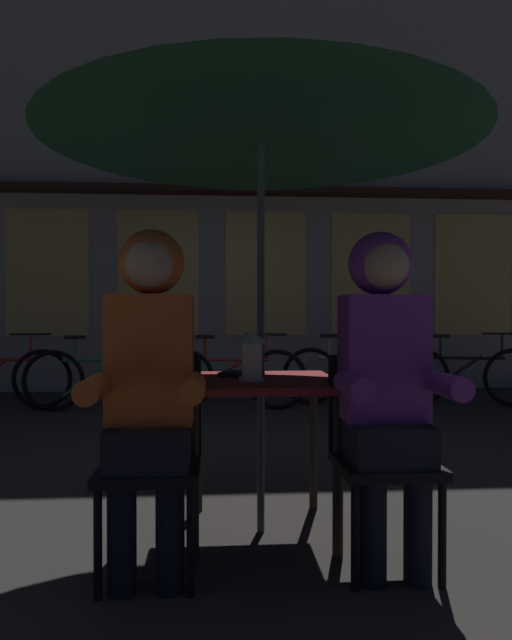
# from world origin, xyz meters

# --- Properties ---
(ground_plane) EXTENTS (60.00, 60.00, 0.00)m
(ground_plane) POSITION_xyz_m (0.00, 0.00, 0.00)
(ground_plane) COLOR #2D2B28
(cafe_table) EXTENTS (0.72, 0.72, 0.74)m
(cafe_table) POSITION_xyz_m (0.00, 0.00, 0.64)
(cafe_table) COLOR maroon
(cafe_table) RESTS_ON ground_plane
(patio_umbrella) EXTENTS (2.10, 2.10, 2.31)m
(patio_umbrella) POSITION_xyz_m (0.00, 0.00, 2.06)
(patio_umbrella) COLOR #4C4C51
(patio_umbrella) RESTS_ON ground_plane
(lantern) EXTENTS (0.11, 0.11, 0.23)m
(lantern) POSITION_xyz_m (-0.05, -0.09, 0.86)
(lantern) COLOR white
(lantern) RESTS_ON cafe_table
(chair_left) EXTENTS (0.40, 0.40, 0.87)m
(chair_left) POSITION_xyz_m (-0.48, -0.37, 0.49)
(chair_left) COLOR black
(chair_left) RESTS_ON ground_plane
(chair_right) EXTENTS (0.40, 0.40, 0.87)m
(chair_right) POSITION_xyz_m (0.48, -0.37, 0.49)
(chair_right) COLOR black
(chair_right) RESTS_ON ground_plane
(person_left_hooded) EXTENTS (0.45, 0.56, 1.40)m
(person_left_hooded) POSITION_xyz_m (-0.48, -0.43, 0.85)
(person_left_hooded) COLOR black
(person_left_hooded) RESTS_ON ground_plane
(person_right_hooded) EXTENTS (0.45, 0.56, 1.40)m
(person_right_hooded) POSITION_xyz_m (0.48, -0.43, 0.85)
(person_right_hooded) COLOR black
(person_right_hooded) RESTS_ON ground_plane
(shopfront_building) EXTENTS (10.00, 0.93, 6.20)m
(shopfront_building) POSITION_xyz_m (-0.26, 5.40, 3.09)
(shopfront_building) COLOR #9E9389
(shopfront_building) RESTS_ON ground_plane
(bicycle_second) EXTENTS (1.68, 0.12, 0.84)m
(bicycle_second) POSITION_xyz_m (-1.45, 3.55, 0.35)
(bicycle_second) COLOR black
(bicycle_second) RESTS_ON ground_plane
(bicycle_third) EXTENTS (1.67, 0.27, 0.84)m
(bicycle_third) POSITION_xyz_m (-0.05, 3.53, 0.35)
(bicycle_third) COLOR black
(bicycle_third) RESTS_ON ground_plane
(bicycle_fourth) EXTENTS (1.68, 0.12, 0.84)m
(bicycle_fourth) POSITION_xyz_m (1.38, 3.79, 0.35)
(bicycle_fourth) COLOR black
(bicycle_fourth) RESTS_ON ground_plane
(bicycle_fifth) EXTENTS (1.65, 0.40, 0.84)m
(bicycle_fifth) POSITION_xyz_m (2.63, 3.57, 0.35)
(bicycle_fifth) COLOR black
(bicycle_fifth) RESTS_ON ground_plane
(book) EXTENTS (0.24, 0.20, 0.02)m
(book) POSITION_xyz_m (-0.09, 0.09, 0.75)
(book) COLOR black
(book) RESTS_ON cafe_table
(potted_plant) EXTENTS (0.60, 0.60, 0.92)m
(potted_plant) POSITION_xyz_m (2.16, 4.19, 0.54)
(potted_plant) COLOR brown
(potted_plant) RESTS_ON ground_plane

